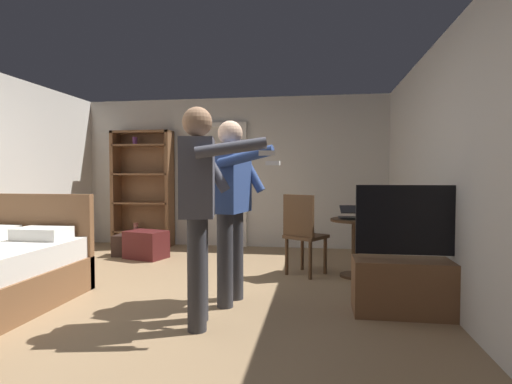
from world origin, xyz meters
The scene contains 14 objects.
ground_plane centered at (0.00, 0.00, 0.00)m, with size 7.17×7.17×0.00m, color #997A56.
wall_back centered at (0.00, 3.32, 1.27)m, with size 5.45×0.12×2.55m, color beige.
wall_right centered at (2.66, 0.00, 1.27)m, with size 0.12×6.76×2.55m, color beige.
doorway_frame centered at (-0.21, 3.24, 1.22)m, with size 0.93×0.08×2.13m.
bookshelf centered at (-1.54, 3.10, 1.07)m, with size 1.04×0.32×1.99m.
tv_flatscreen centered at (2.30, 0.11, 0.33)m, with size 1.07×0.40×1.14m.
side_table centered at (1.90, 1.40, 0.47)m, with size 0.58×0.58×0.70m.
laptop centered at (1.87, 1.36, 0.75)m, with size 0.34×0.34×0.16m.
bottle_on_table centered at (2.04, 1.32, 0.80)m, with size 0.06×0.06×0.23m.
wooden_chair centered at (1.27, 1.36, 0.54)m, with size 0.58×0.58×0.99m.
person_blue_shirt centered at (0.51, -0.41, 1.03)m, with size 0.81×0.60×1.77m.
person_striped_shirt centered at (0.64, 0.20, 1.02)m, with size 0.68×0.72×1.74m.
suitcase_dark centered at (-1.04, 2.05, 0.20)m, with size 0.57×0.39×0.40m, color #4C1919.
suitcase_small centered at (-1.32, 2.21, 0.16)m, with size 0.55×0.33×0.32m, color black.
Camera 1 is at (1.44, -3.54, 1.22)m, focal length 28.33 mm.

